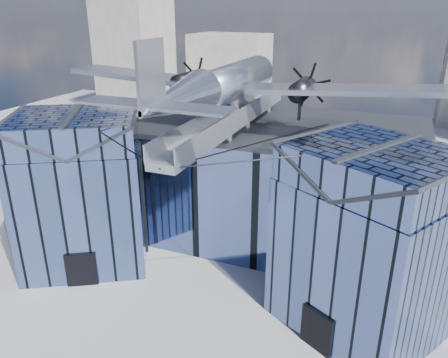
% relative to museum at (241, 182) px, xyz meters
% --- Properties ---
extents(ground_plane, '(120.00, 120.00, 0.00)m').
position_rel_museum_xyz_m(ground_plane, '(-0.00, -5.82, -5.54)').
color(ground_plane, gray).
extents(museum, '(32.88, 24.50, 17.60)m').
position_rel_museum_xyz_m(museum, '(0.00, 0.00, 0.00)').
color(museum, '#4A5F98').
rests_on(museum, ground).
extents(bg_towers, '(77.00, 24.50, 26.00)m').
position_rel_museum_xyz_m(bg_towers, '(1.45, 44.67, 4.47)').
color(bg_towers, gray).
rests_on(bg_towers, ground).
extents(tree_side_w, '(4.02, 4.02, 5.35)m').
position_rel_museum_xyz_m(tree_side_w, '(-19.68, 5.50, -1.92)').
color(tree_side_w, '#342314').
rests_on(tree_side_w, ground).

